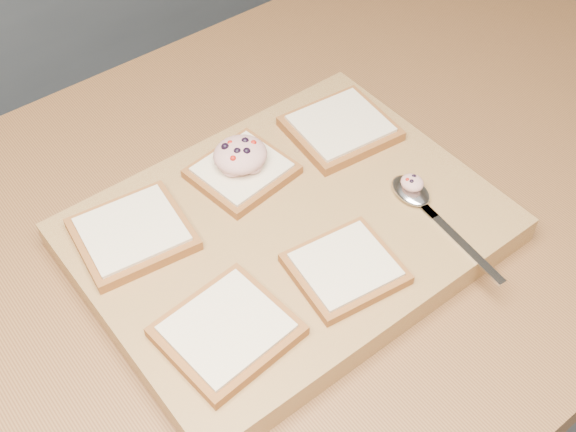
% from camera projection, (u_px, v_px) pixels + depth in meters
% --- Properties ---
extents(island_counter, '(2.00, 0.80, 0.90)m').
position_uv_depth(island_counter, '(293.00, 377.00, 1.26)').
color(island_counter, slate).
rests_on(island_counter, ground).
extents(cutting_board, '(0.48, 0.36, 0.04)m').
position_uv_depth(cutting_board, '(288.00, 232.00, 0.87)').
color(cutting_board, '#9F7C44').
rests_on(cutting_board, island_counter).
extents(bread_far_left, '(0.14, 0.13, 0.02)m').
position_uv_depth(bread_far_left, '(132.00, 233.00, 0.83)').
color(bread_far_left, brown).
rests_on(bread_far_left, cutting_board).
extents(bread_far_center, '(0.13, 0.12, 0.02)m').
position_uv_depth(bread_far_center, '(242.00, 171.00, 0.90)').
color(bread_far_center, brown).
rests_on(bread_far_center, cutting_board).
extents(bread_far_right, '(0.14, 0.13, 0.02)m').
position_uv_depth(bread_far_right, '(340.00, 128.00, 0.95)').
color(bread_far_right, brown).
rests_on(bread_far_right, cutting_board).
extents(bread_near_left, '(0.14, 0.13, 0.02)m').
position_uv_depth(bread_near_left, '(227.00, 331.00, 0.75)').
color(bread_near_left, brown).
rests_on(bread_near_left, cutting_board).
extents(bread_near_center, '(0.13, 0.12, 0.02)m').
position_uv_depth(bread_near_center, '(345.00, 268.00, 0.80)').
color(bread_near_center, brown).
rests_on(bread_near_center, cutting_board).
extents(tuna_salad_dollop, '(0.07, 0.06, 0.03)m').
position_uv_depth(tuna_salad_dollop, '(240.00, 154.00, 0.89)').
color(tuna_salad_dollop, '#DC988D').
rests_on(tuna_salad_dollop, bread_far_center).
extents(spoon, '(0.04, 0.19, 0.01)m').
position_uv_depth(spoon, '(418.00, 198.00, 0.87)').
color(spoon, silver).
rests_on(spoon, cutting_board).
extents(spoon_salad, '(0.03, 0.03, 0.02)m').
position_uv_depth(spoon_salad, '(412.00, 183.00, 0.87)').
color(spoon_salad, '#DC988D').
rests_on(spoon_salad, spoon).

